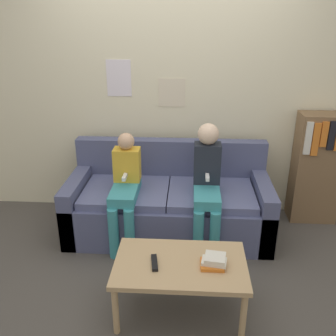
{
  "coord_description": "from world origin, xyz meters",
  "views": [
    {
      "loc": [
        0.19,
        -2.69,
        2.02
      ],
      "look_at": [
        0.0,
        0.4,
        0.72
      ],
      "focal_mm": 40.0,
      "sensor_mm": 36.0,
      "label": 1
    }
  ],
  "objects": [
    {
      "name": "bookshelf",
      "position": [
        1.47,
        0.86,
        0.57
      ],
      "size": [
        0.46,
        0.29,
        1.13
      ],
      "color": "brown",
      "rests_on": "ground_plane"
    },
    {
      "name": "tv_remote",
      "position": [
        -0.03,
        -0.58,
        0.42
      ],
      "size": [
        0.07,
        0.17,
        0.02
      ],
      "rotation": [
        0.0,
        0.0,
        0.16
      ],
      "color": "black",
      "rests_on": "coffee_table"
    },
    {
      "name": "couch",
      "position": [
        0.0,
        0.54,
        0.28
      ],
      "size": [
        1.91,
        0.84,
        0.84
      ],
      "color": "#4C5175",
      "rests_on": "ground_plane"
    },
    {
      "name": "person_right",
      "position": [
        0.35,
        0.35,
        0.64
      ],
      "size": [
        0.24,
        0.57,
        1.12
      ],
      "color": "teal",
      "rests_on": "ground_plane"
    },
    {
      "name": "person_left",
      "position": [
        -0.38,
        0.33,
        0.57
      ],
      "size": [
        0.24,
        0.57,
        1.02
      ],
      "color": "teal",
      "rests_on": "ground_plane"
    },
    {
      "name": "book_stack",
      "position": [
        0.37,
        -0.57,
        0.45
      ],
      "size": [
        0.18,
        0.16,
        0.07
      ],
      "color": "orange",
      "rests_on": "coffee_table"
    },
    {
      "name": "wall_back",
      "position": [
        -0.0,
        1.05,
        1.3
      ],
      "size": [
        8.0,
        0.06,
        2.6
      ],
      "color": "beige",
      "rests_on": "ground_plane"
    },
    {
      "name": "ground_plane",
      "position": [
        0.0,
        0.0,
        0.0
      ],
      "size": [
        10.0,
        10.0,
        0.0
      ],
      "primitive_type": "plane",
      "color": "#4C4742"
    },
    {
      "name": "coffee_table",
      "position": [
        0.14,
        -0.55,
        0.37
      ],
      "size": [
        0.92,
        0.56,
        0.41
      ],
      "color": "tan",
      "rests_on": "ground_plane"
    }
  ]
}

